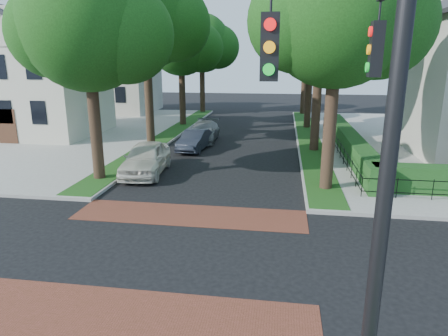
{
  "coord_description": "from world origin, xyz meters",
  "views": [
    {
      "loc": [
        3.44,
        -10.94,
        5.89
      ],
      "look_at": [
        1.15,
        4.5,
        1.6
      ],
      "focal_mm": 32.0,
      "sensor_mm": 36.0,
      "label": 1
    }
  ],
  "objects_px": {
    "traffic_signal": "(374,136)",
    "parked_car_rear": "(204,132)",
    "parked_car_middle": "(195,140)",
    "parked_car_front": "(146,158)"
  },
  "relations": [
    {
      "from": "traffic_signal",
      "to": "parked_car_rear",
      "type": "xyz_separation_m",
      "value": [
        -7.19,
        21.93,
        -4.0
      ]
    },
    {
      "from": "parked_car_front",
      "to": "parked_car_middle",
      "type": "xyz_separation_m",
      "value": [
        1.3,
        5.95,
        -0.17
      ]
    },
    {
      "from": "traffic_signal",
      "to": "parked_car_middle",
      "type": "distance_m",
      "value": 20.62
    },
    {
      "from": "parked_car_rear",
      "to": "parked_car_front",
      "type": "bearing_deg",
      "value": -100.31
    },
    {
      "from": "parked_car_front",
      "to": "parked_car_middle",
      "type": "relative_size",
      "value": 1.22
    },
    {
      "from": "traffic_signal",
      "to": "parked_car_middle",
      "type": "xyz_separation_m",
      "value": [
        -7.19,
        18.9,
        -4.04
      ]
    },
    {
      "from": "parked_car_front",
      "to": "parked_car_rear",
      "type": "bearing_deg",
      "value": 76.73
    },
    {
      "from": "traffic_signal",
      "to": "parked_car_rear",
      "type": "distance_m",
      "value": 23.42
    },
    {
      "from": "parked_car_middle",
      "to": "parked_car_rear",
      "type": "bearing_deg",
      "value": 94.96
    },
    {
      "from": "traffic_signal",
      "to": "parked_car_front",
      "type": "xyz_separation_m",
      "value": [
        -8.49,
        12.95,
        -3.87
      ]
    }
  ]
}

